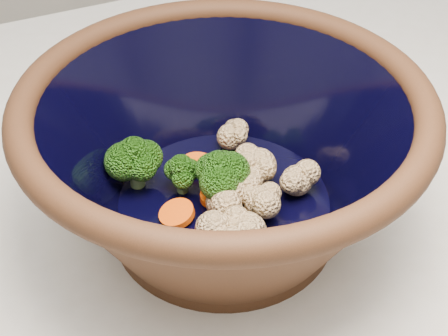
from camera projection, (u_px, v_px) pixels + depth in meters
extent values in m
cylinder|color=black|center=(224.00, 220.00, 0.58)|extent=(0.21, 0.21, 0.01)
torus|color=black|center=(224.00, 101.00, 0.50)|extent=(0.34, 0.34, 0.02)
cylinder|color=black|center=(224.00, 200.00, 0.57)|extent=(0.19, 0.19, 0.00)
cylinder|color=#608442|center=(137.00, 176.00, 0.57)|extent=(0.01, 0.01, 0.02)
ellipsoid|color=#256212|center=(134.00, 154.00, 0.55)|extent=(0.05, 0.05, 0.04)
cylinder|color=#608442|center=(224.00, 190.00, 0.56)|extent=(0.01, 0.01, 0.02)
ellipsoid|color=#256212|center=(224.00, 168.00, 0.54)|extent=(0.04, 0.04, 0.04)
cylinder|color=#608442|center=(219.00, 192.00, 0.55)|extent=(0.01, 0.01, 0.02)
ellipsoid|color=#256212|center=(219.00, 169.00, 0.54)|extent=(0.05, 0.05, 0.04)
cylinder|color=#608442|center=(182.00, 184.00, 0.57)|extent=(0.01, 0.01, 0.02)
ellipsoid|color=#256212|center=(181.00, 168.00, 0.55)|extent=(0.03, 0.03, 0.03)
sphere|color=#D0BA8F|center=(227.00, 186.00, 0.55)|extent=(0.03, 0.03, 0.03)
sphere|color=#D0BA8F|center=(219.00, 245.00, 0.50)|extent=(0.03, 0.03, 0.03)
sphere|color=#D0BA8F|center=(223.00, 202.00, 0.54)|extent=(0.03, 0.03, 0.03)
sphere|color=#D0BA8F|center=(230.00, 137.00, 0.61)|extent=(0.03, 0.03, 0.03)
sphere|color=#D0BA8F|center=(239.00, 185.00, 0.55)|extent=(0.03, 0.03, 0.03)
sphere|color=#D0BA8F|center=(297.00, 181.00, 0.56)|extent=(0.03, 0.03, 0.03)
sphere|color=#D0BA8F|center=(260.00, 202.00, 0.54)|extent=(0.03, 0.03, 0.03)
sphere|color=#D0BA8F|center=(258.00, 166.00, 0.57)|extent=(0.03, 0.03, 0.03)
sphere|color=#D0BA8F|center=(228.00, 211.00, 0.53)|extent=(0.03, 0.03, 0.03)
sphere|color=#D0BA8F|center=(246.00, 232.00, 0.51)|extent=(0.03, 0.03, 0.03)
cylinder|color=#F14D0A|center=(214.00, 197.00, 0.56)|extent=(0.03, 0.03, 0.01)
cylinder|color=#F14D0A|center=(177.00, 214.00, 0.54)|extent=(0.03, 0.03, 0.01)
cylinder|color=#F14D0A|center=(165.00, 247.00, 0.51)|extent=(0.03, 0.03, 0.01)
cylinder|color=#F14D0A|center=(224.00, 197.00, 0.56)|extent=(0.03, 0.03, 0.01)
cylinder|color=#F14D0A|center=(198.00, 163.00, 0.59)|extent=(0.03, 0.03, 0.01)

